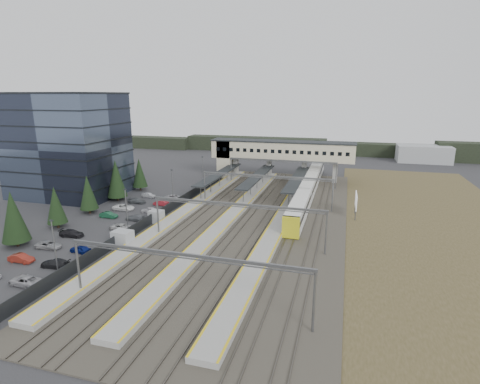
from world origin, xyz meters
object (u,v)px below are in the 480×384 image
(office_building, at_px, (67,145))
(footbridge, at_px, (272,152))
(train, at_px, (309,186))
(relay_cabin_far, at_px, (156,216))
(billboard, at_px, (356,202))
(relay_cabin_near, at_px, (123,238))

(office_building, bearing_deg, footbridge, 34.47)
(train, bearing_deg, office_building, -164.61)
(footbridge, bearing_deg, relay_cabin_far, -107.70)
(relay_cabin_far, bearing_deg, office_building, 156.20)
(relay_cabin_far, distance_m, billboard, 39.27)
(footbridge, distance_m, billboard, 37.58)
(office_building, bearing_deg, relay_cabin_far, -23.80)
(relay_cabin_far, height_order, billboard, billboard)
(relay_cabin_near, height_order, relay_cabin_far, relay_cabin_near)
(office_building, distance_m, footbridge, 53.18)
(relay_cabin_near, relative_size, billboard, 0.57)
(relay_cabin_far, bearing_deg, billboard, 20.60)
(relay_cabin_near, xyz_separation_m, relay_cabin_far, (-0.37, 11.96, -0.11))
(footbridge, bearing_deg, billboard, -52.05)
(office_building, bearing_deg, billboard, 0.52)
(relay_cabin_near, distance_m, footbridge, 57.15)
(relay_cabin_far, relative_size, footbridge, 0.07)
(billboard, bearing_deg, office_building, -179.48)
(train, bearing_deg, footbridge, 130.14)
(relay_cabin_near, xyz_separation_m, footbridge, (13.41, 55.16, 6.66))
(office_building, height_order, train, office_building)
(billboard, bearing_deg, footbridge, 127.95)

